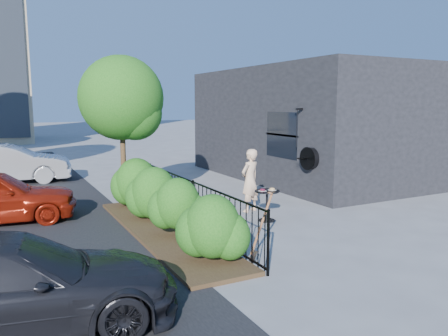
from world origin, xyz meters
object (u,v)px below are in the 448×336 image
woman (250,180)px  patio_tree (124,103)px  shovel (260,231)px  car_darkgrey (7,285)px  car_silver (8,164)px  cafe_table (267,200)px

woman → patio_tree: bearing=-56.4°
shovel → car_darkgrey: size_ratio=0.31×
shovel → car_silver: size_ratio=0.30×
patio_tree → shovel: size_ratio=3.14×
woman → car_darkgrey: (-5.68, -3.82, -0.21)m
patio_tree → woman: 3.84m
car_silver → woman: bearing=-135.3°
patio_tree → woman: bearing=-36.1°
patio_tree → cafe_table: 4.50m
woman → cafe_table: bearing=62.6°
shovel → car_silver: (-3.72, 10.52, 0.13)m
woman → car_darkgrey: woman is taller
patio_tree → shovel: 5.66m
shovel → patio_tree: bearing=100.9°
car_silver → car_darkgrey: 11.18m
cafe_table → woman: 1.05m
woman → car_darkgrey: bearing=13.7°
cafe_table → car_darkgrey: bearing=-153.1°
shovel → car_darkgrey: shovel is taller
cafe_table → shovel: size_ratio=0.62×
shovel → car_silver: 11.16m
car_darkgrey → woman: bearing=-47.6°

